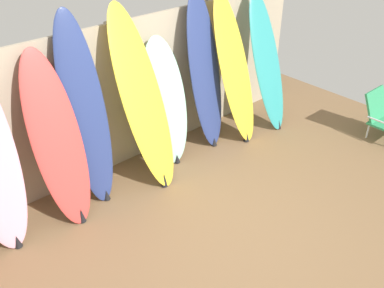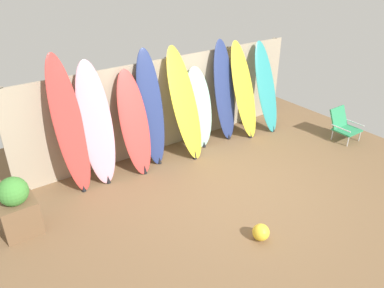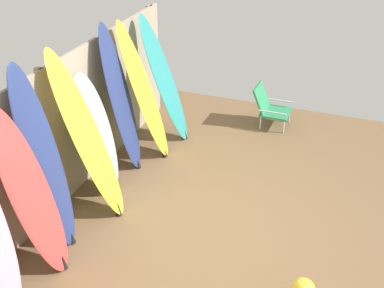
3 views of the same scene
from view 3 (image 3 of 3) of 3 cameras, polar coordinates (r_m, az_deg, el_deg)
The scene contains 10 objects.
ground at distance 6.17m, azimuth 2.09°, elevation -10.24°, with size 7.68×7.68×0.00m, color brown.
fence_back at distance 6.48m, azimuth -14.80°, elevation 0.32°, with size 6.08×0.11×1.80m.
surfboard_red_2 at distance 5.58m, azimuth -16.83°, elevation -5.16°, with size 0.56×0.69×1.80m.
surfboard_navy_3 at distance 5.82m, azimuth -15.55°, elevation -1.71°, with size 0.53×0.59×2.10m.
surfboard_yellow_4 at distance 6.22m, azimuth -11.13°, elevation 0.72°, with size 0.62×0.84×2.06m.
surfboard_seafoam_5 at distance 6.71m, azimuth -10.12°, elevation 0.89°, with size 0.62×0.52×1.60m.
surfboard_navy_6 at distance 7.11m, azimuth -7.61°, elevation 4.73°, with size 0.52×0.50×2.04m.
surfboard_yellow_7 at distance 7.41m, azimuth -5.18°, elevation 5.55°, with size 0.64×0.75×1.97m.
surfboard_teal_8 at distance 7.92m, azimuth -2.98°, elevation 6.88°, with size 0.52×0.80×1.88m.
beach_chair at distance 8.58m, azimuth 8.24°, elevation 4.03°, with size 0.50×0.56×0.65m.
Camera 3 is at (-4.54, -1.49, 3.90)m, focal length 50.00 mm.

